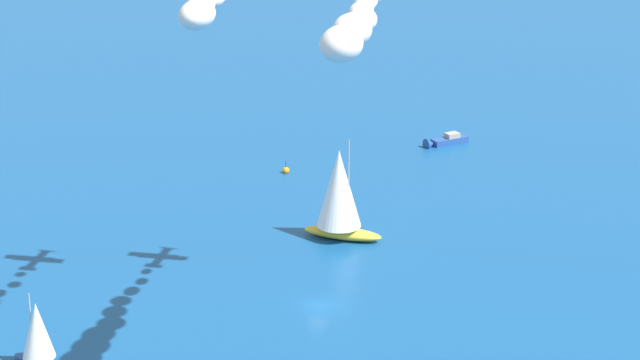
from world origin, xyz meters
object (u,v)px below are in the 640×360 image
Objects in this scene: marker_buoy at (286,170)px; sailboat_inshore at (37,334)px; motorboat_far_port at (444,141)px; sailboat_trailing at (339,193)px.

sailboat_inshore is at bearing -54.87° from marker_buoy.
motorboat_far_port is 45.76m from sailboat_trailing.
sailboat_inshore is at bearing -66.50° from motorboat_far_port.
motorboat_far_port is at bearing 113.50° from sailboat_inshore.
motorboat_far_port is 0.57× the size of sailboat_trailing.
motorboat_far_port is 93.97m from sailboat_inshore.
sailboat_trailing is 28.99m from marker_buoy.
sailboat_inshore is (37.45, -86.13, 3.20)m from motorboat_far_port.
motorboat_far_port is 3.84× the size of marker_buoy.
sailboat_inshore is 49.80m from sailboat_trailing.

